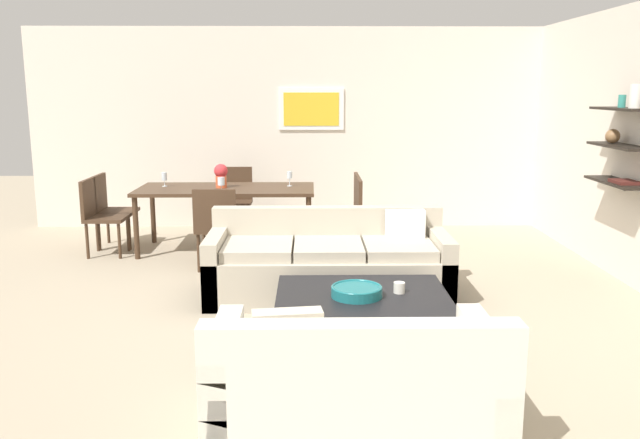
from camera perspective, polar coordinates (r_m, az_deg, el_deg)
The scene contains 18 objects.
ground_plane at distance 5.83m, azimuth 0.23°, elevation -7.64°, with size 18.00×18.00×0.00m, color tan.
back_wall_unit at distance 9.06m, azimuth 1.69°, elevation 7.88°, with size 8.40×0.09×2.70m.
sofa_beige at distance 6.06m, azimuth 0.80°, elevation -4.00°, with size 2.19×0.90×0.78m.
loveseat_white at distance 3.71m, azimuth 2.98°, elevation -14.23°, with size 1.58×0.90×0.78m.
coffee_table at distance 5.01m, azimuth 3.68°, elevation -8.58°, with size 1.29×1.05×0.38m.
decorative_bowl at distance 4.88m, azimuth 3.20°, elevation -6.20°, with size 0.38×0.38×0.08m.
candle_jar at distance 5.00m, azimuth 6.88°, elevation -5.88°, with size 0.09×0.09×0.08m, color silver.
dining_table at distance 7.79m, azimuth -8.13°, elevation 2.28°, with size 2.05×0.93×0.75m.
dining_chair_left_far at distance 8.32m, azimuth -17.76°, elevation 1.16°, with size 0.44×0.44×0.88m.
dining_chair_right_far at distance 7.98m, azimuth 2.37°, elevation 1.27°, with size 0.44×0.44×0.88m.
dining_chair_head at distance 8.67m, azimuth -7.39°, elevation 2.00°, with size 0.44×0.44×0.88m.
dining_chair_foot at distance 6.97m, azimuth -8.97°, elevation -0.32°, with size 0.44×0.44×0.88m.
dining_chair_right_near at distance 7.57m, azimuth 2.55°, elevation 0.72°, with size 0.44×0.44×0.88m.
dining_chair_left_near at distance 7.93m, azimuth -18.62°, elevation 0.63°, with size 0.44×0.44×0.88m.
wine_glass_right_far at distance 7.82m, azimuth -2.66°, elevation 3.80°, with size 0.06×0.06×0.17m.
wine_glass_foot at distance 7.37m, azimuth -8.56°, elevation 3.26°, with size 0.08×0.08×0.18m.
wine_glass_left_far at distance 8.00m, azimuth -13.34°, elevation 3.61°, with size 0.06×0.06×0.17m.
centerpiece_vase at distance 7.77m, azimuth -8.58°, elevation 3.86°, with size 0.16×0.16×0.28m.
Camera 1 is at (-0.11, -5.51, 1.89)m, focal length 36.92 mm.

